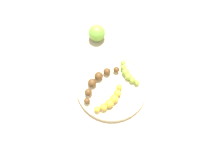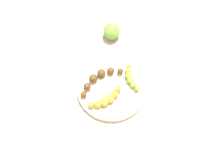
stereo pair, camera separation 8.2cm
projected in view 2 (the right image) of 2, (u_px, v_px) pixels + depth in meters
ground_plane at (112, 88)px, 0.85m from camera, size 2.40×2.40×0.00m
fruit_bowl at (112, 87)px, 0.84m from camera, size 0.27×0.27×0.02m
banana_overripe at (99, 78)px, 0.83m from camera, size 0.17×0.11×0.03m
banana_spotted at (107, 99)px, 0.80m from camera, size 0.12×0.08×0.03m
banana_green at (131, 78)px, 0.83m from camera, size 0.05×0.12×0.03m
apple_green at (112, 31)px, 0.91m from camera, size 0.07×0.07×0.07m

